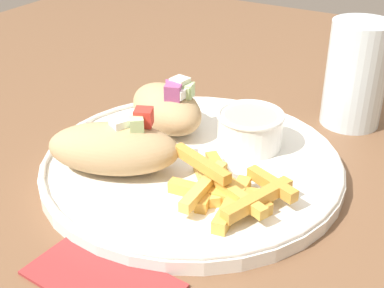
{
  "coord_description": "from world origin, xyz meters",
  "views": [
    {
      "loc": [
        0.26,
        -0.45,
        1.01
      ],
      "look_at": [
        0.02,
        -0.04,
        0.75
      ],
      "focal_mm": 50.0,
      "sensor_mm": 36.0,
      "label": 1
    }
  ],
  "objects": [
    {
      "name": "fries_pile",
      "position": [
        0.08,
        -0.08,
        0.74
      ],
      "size": [
        0.13,
        0.11,
        0.03
      ],
      "color": "gold",
      "rests_on": "plate"
    },
    {
      "name": "napkin",
      "position": [
        0.04,
        -0.21,
        0.71
      ],
      "size": [
        0.13,
        0.08,
        0.0
      ],
      "rotation": [
        0.0,
        0.0,
        -0.08
      ],
      "color": "maroon",
      "rests_on": "table"
    },
    {
      "name": "sauce_ramekin",
      "position": [
        0.06,
        0.02,
        0.75
      ],
      "size": [
        0.07,
        0.07,
        0.04
      ],
      "color": "white",
      "rests_on": "plate"
    },
    {
      "name": "plate",
      "position": [
        0.02,
        -0.04,
        0.72
      ],
      "size": [
        0.31,
        0.31,
        0.02
      ],
      "color": "white",
      "rests_on": "table"
    },
    {
      "name": "pita_sandwich_near",
      "position": [
        -0.04,
        -0.09,
        0.75
      ],
      "size": [
        0.15,
        0.11,
        0.06
      ],
      "rotation": [
        0.0,
        0.0,
        0.4
      ],
      "color": "tan",
      "rests_on": "plate"
    },
    {
      "name": "table",
      "position": [
        0.0,
        0.0,
        0.64
      ],
      "size": [
        1.27,
        1.27,
        0.71
      ],
      "color": "brown",
      "rests_on": "ground_plane"
    },
    {
      "name": "pita_sandwich_far",
      "position": [
        -0.04,
        0.01,
        0.75
      ],
      "size": [
        0.13,
        0.11,
        0.06
      ],
      "rotation": [
        0.0,
        0.0,
        -0.49
      ],
      "color": "tan",
      "rests_on": "plate"
    },
    {
      "name": "water_glass",
      "position": [
        0.13,
        0.16,
        0.77
      ],
      "size": [
        0.07,
        0.07,
        0.13
      ],
      "color": "silver",
      "rests_on": "table"
    }
  ]
}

